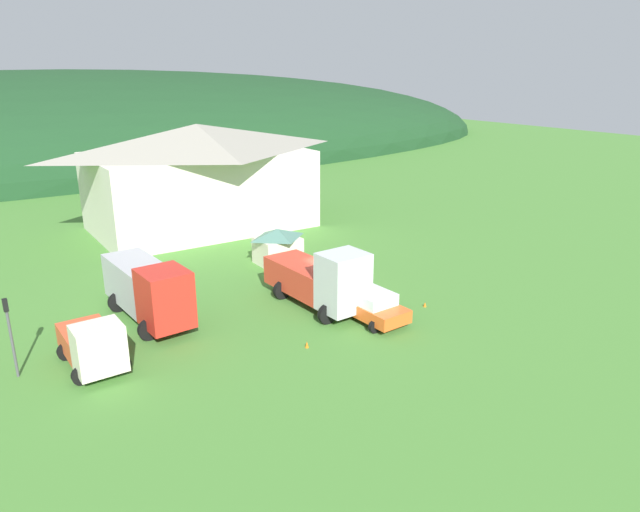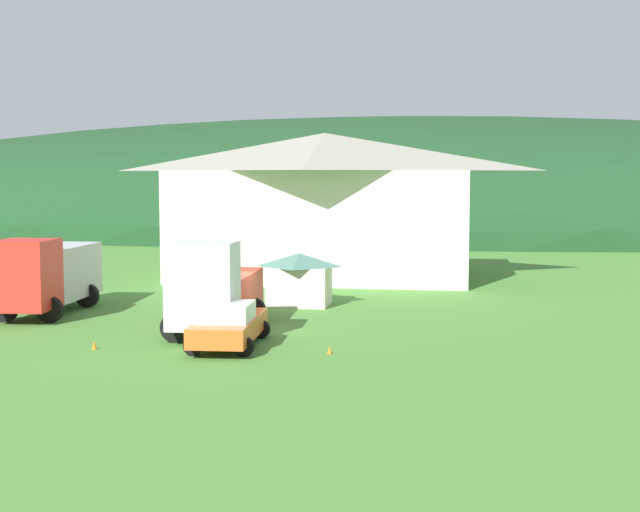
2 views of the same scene
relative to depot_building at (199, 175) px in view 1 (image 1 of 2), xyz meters
The scene contains 11 objects.
ground_plane 19.54m from the depot_building, 89.18° to the right, with size 200.00×200.00×0.00m, color #477F33.
forested_hill_backdrop 50.29m from the depot_building, 89.69° to the left, with size 162.09×60.00×25.50m, color #193D1E.
depot_building is the anchor object (origin of this frame).
play_shed_cream 12.36m from the depot_building, 87.26° to the right, with size 3.04×2.57×2.49m.
light_truck_cream 24.67m from the depot_building, 124.14° to the right, with size 2.62×4.61×2.52m.
crane_truck_red 19.39m from the depot_building, 121.07° to the right, with size 3.32×7.58×3.47m.
tow_truck_silver 20.36m from the depot_building, 93.65° to the right, with size 3.45×7.29×3.72m.
service_pickup_orange 22.99m from the depot_building, 90.19° to the right, with size 2.63×5.33×1.66m.
traffic_light_west 25.47m from the depot_building, 131.38° to the right, with size 0.20×0.32×3.70m.
traffic_cone_near_pickup 24.03m from the depot_building, 81.03° to the right, with size 0.36×0.36×0.54m, color orange.
traffic_cone_mid_row 24.69m from the depot_building, 101.04° to the right, with size 0.36×0.36×0.63m, color orange.
Camera 1 is at (-18.57, -26.30, 13.03)m, focal length 32.47 mm.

